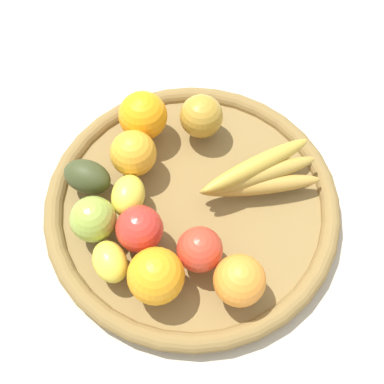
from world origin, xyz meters
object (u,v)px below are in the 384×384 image
(lemon_1, at_px, (110,262))
(apple_2, at_px, (201,116))
(banana_bunch, at_px, (258,175))
(orange_0, at_px, (132,155))
(lemon_0, at_px, (128,196))
(orange_1, at_px, (239,280))
(apple_0, at_px, (140,229))
(avocado, at_px, (87,177))
(orange_3, at_px, (156,276))
(apple_3, at_px, (93,219))
(apple_1, at_px, (200,249))
(orange_2, at_px, (143,116))

(lemon_1, xyz_separation_m, apple_2, (-0.03, 0.28, 0.01))
(banana_bunch, bearing_deg, orange_0, -156.00)
(lemon_0, distance_m, apple_2, 0.18)
(orange_1, bearing_deg, apple_0, -175.82)
(lemon_0, xyz_separation_m, apple_0, (0.05, -0.04, 0.01))
(lemon_0, distance_m, avocado, 0.07)
(banana_bunch, height_order, orange_3, orange_3)
(banana_bunch, bearing_deg, lemon_0, -136.90)
(avocado, bearing_deg, orange_0, 59.31)
(orange_1, relative_size, apple_3, 1.06)
(orange_0, xyz_separation_m, orange_1, (0.24, -0.08, -0.00))
(lemon_0, xyz_separation_m, orange_0, (-0.03, 0.06, 0.01))
(lemon_0, distance_m, apple_1, 0.14)
(orange_1, relative_size, orange_2, 0.91)
(apple_2, bearing_deg, orange_0, -111.83)
(orange_0, height_order, avocado, orange_0)
(orange_2, bearing_deg, orange_0, -67.30)
(lemon_1, bearing_deg, apple_0, 81.82)
(orange_1, distance_m, apple_3, 0.23)
(orange_2, bearing_deg, orange_1, -29.39)
(apple_2, distance_m, apple_0, 0.22)
(apple_1, height_order, apple_3, apple_3)
(lemon_1, xyz_separation_m, orange_2, (-0.10, 0.22, 0.02))
(orange_1, height_order, lemon_1, orange_1)
(orange_0, height_order, apple_3, orange_0)
(apple_2, height_order, avocado, apple_2)
(apple_0, bearing_deg, lemon_1, -98.18)
(orange_0, bearing_deg, banana_bunch, 24.00)
(apple_2, relative_size, apple_3, 1.04)
(banana_bunch, height_order, orange_0, orange_0)
(orange_1, bearing_deg, apple_3, -171.02)
(lemon_0, distance_m, lemon_1, 0.11)
(orange_1, distance_m, apple_0, 0.16)
(apple_3, xyz_separation_m, avocado, (-0.06, 0.05, -0.01))
(apple_3, bearing_deg, lemon_1, -32.45)
(orange_1, bearing_deg, avocado, 176.18)
(lemon_1, distance_m, avocado, 0.14)
(orange_0, distance_m, avocado, 0.08)
(orange_1, distance_m, lemon_1, 0.18)
(orange_3, bearing_deg, lemon_1, -168.67)
(orange_0, distance_m, orange_2, 0.07)
(lemon_0, relative_size, orange_0, 0.93)
(orange_3, bearing_deg, lemon_0, 142.99)
(orange_1, bearing_deg, orange_2, 150.61)
(lemon_1, xyz_separation_m, orange_3, (0.07, 0.01, 0.02))
(lemon_1, height_order, apple_2, apple_2)
(banana_bunch, xyz_separation_m, lemon_1, (-0.10, -0.23, -0.00))
(avocado, bearing_deg, apple_3, -43.51)
(orange_2, height_order, avocado, orange_2)
(orange_2, distance_m, apple_3, 0.19)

